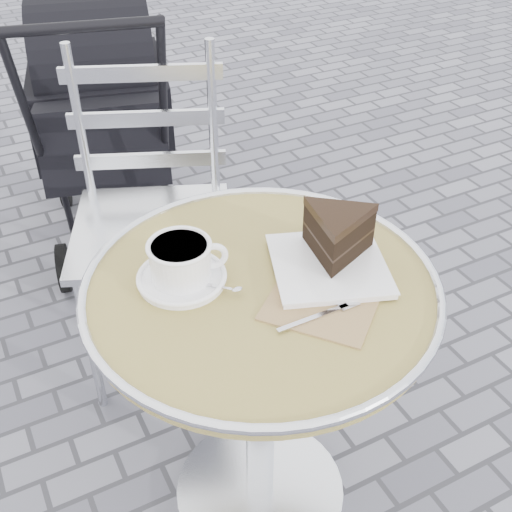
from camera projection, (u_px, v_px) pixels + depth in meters
name	position (u px, v px, depth m)	size (l,w,h in m)	color
ground	(260.00, 493.00, 1.72)	(80.00, 80.00, 0.00)	slate
cafe_table	(261.00, 343.00, 1.37)	(0.72, 0.72, 0.74)	silver
cappuccino_set	(182.00, 265.00, 1.25)	(0.18, 0.19, 0.09)	white
cake_plate_set	(335.00, 241.00, 1.29)	(0.34, 0.36, 0.12)	#977553
bistro_chair	(150.00, 181.00, 1.83)	(0.58, 0.58, 0.98)	silver
baby_stroller	(103.00, 125.00, 2.43)	(0.68, 1.07, 1.04)	black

